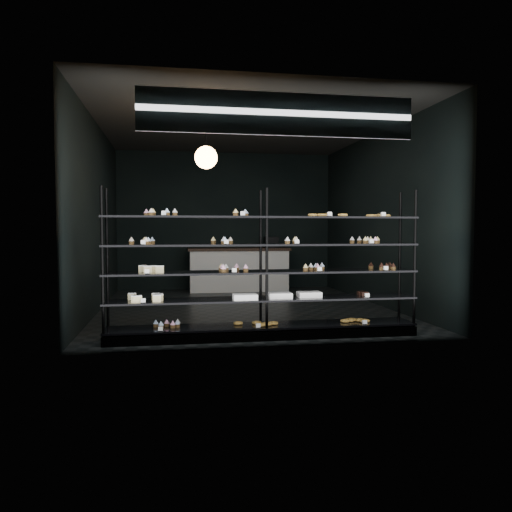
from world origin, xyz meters
name	(u,v)px	position (x,y,z in m)	size (l,w,h in m)	color
room	(244,218)	(0.00, 0.00, 1.60)	(5.01, 6.01, 3.20)	black
display_shelf	(262,289)	(-0.12, -2.45, 0.63)	(4.00, 0.50, 1.91)	black
signage	(279,114)	(0.00, -2.93, 2.75)	(3.30, 0.05, 0.50)	#0B133A
pendant_lamp	(206,157)	(-0.75, -1.36, 2.45)	(0.33, 0.33, 0.90)	black
service_counter	(239,269)	(0.25, 2.50, 0.50)	(2.30, 0.65, 1.23)	silver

